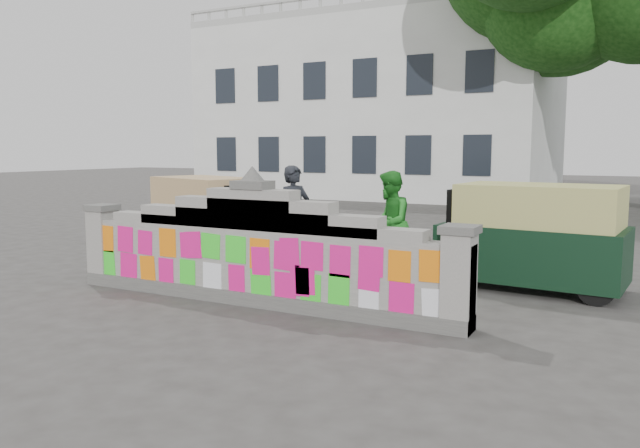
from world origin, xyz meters
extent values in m
plane|color=#383533|center=(0.00, 0.00, 0.00)|extent=(100.00, 100.00, 0.00)
cube|color=#4C4C49|center=(0.00, 0.00, 0.10)|extent=(6.40, 0.42, 0.20)
cube|color=gray|center=(0.00, 0.00, 0.60)|extent=(6.40, 0.32, 1.00)
cube|color=gray|center=(0.00, 0.00, 1.17)|extent=(5.20, 0.32, 0.14)
cube|color=gray|center=(0.00, 0.00, 1.24)|extent=(4.00, 0.32, 0.28)
cube|color=gray|center=(0.00, 0.00, 1.32)|extent=(2.60, 0.32, 0.44)
cube|color=gray|center=(0.00, 0.00, 1.39)|extent=(1.40, 0.32, 0.58)
cube|color=#4C4C49|center=(0.00, 0.00, 1.74)|extent=(0.55, 0.36, 0.12)
cone|color=#4C4C49|center=(0.00, 0.00, 1.90)|extent=(0.36, 0.36, 0.22)
cube|color=gray|center=(-3.02, 0.00, 0.62)|extent=(0.36, 0.40, 1.24)
cube|color=#4C4C49|center=(-3.02, 0.00, 1.28)|extent=(0.44, 0.44, 0.10)
cube|color=gray|center=(3.02, 0.00, 0.62)|extent=(0.36, 0.40, 1.24)
cube|color=#4C4C49|center=(3.02, 0.00, 1.28)|extent=(0.44, 0.44, 0.10)
cube|color=silver|center=(-7.00, 22.00, 4.00)|extent=(16.00, 10.00, 8.00)
imported|color=black|center=(-0.32, 1.73, 0.51)|extent=(2.04, 1.34, 1.02)
imported|color=black|center=(-0.32, 1.73, 0.86)|extent=(0.61, 0.74, 1.72)
imported|color=#248525|center=(0.94, 2.93, 0.93)|extent=(0.93, 1.07, 1.87)
cube|color=#113420|center=(-3.43, 3.23, 0.58)|extent=(2.86, 2.14, 0.85)
cube|color=tan|center=(-3.43, 3.23, 1.33)|extent=(2.64, 2.02, 0.64)
cube|color=#113420|center=(-2.17, 2.79, 0.58)|extent=(0.75, 0.88, 0.74)
cube|color=black|center=(-2.17, 2.79, 1.22)|extent=(0.33, 0.73, 0.64)
cylinder|color=black|center=(-2.07, 2.76, 0.27)|extent=(0.54, 0.30, 0.53)
cylinder|color=black|center=(-4.52, 3.00, 0.27)|extent=(0.54, 0.30, 0.53)
cylinder|color=black|center=(-4.13, 4.10, 0.27)|extent=(0.54, 0.30, 0.53)
cube|color=black|center=(3.50, 2.90, 0.60)|extent=(2.72, 1.63, 0.87)
cube|color=tan|center=(3.50, 2.90, 1.36)|extent=(2.50, 1.56, 0.65)
cube|color=black|center=(2.14, 3.01, 0.60)|extent=(0.61, 0.81, 0.76)
cube|color=black|center=(2.14, 3.01, 1.25)|extent=(0.15, 0.77, 0.65)
cylinder|color=black|center=(2.03, 3.02, 0.27)|extent=(0.55, 0.18, 0.54)
cylinder|color=black|center=(4.52, 3.41, 0.27)|extent=(0.55, 0.18, 0.54)
cylinder|color=black|center=(4.43, 2.22, 0.27)|extent=(0.55, 0.18, 0.54)
camera|label=1|loc=(5.03, -7.41, 2.25)|focal=35.00mm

